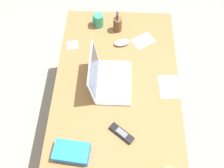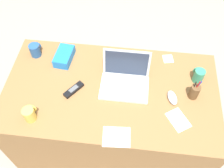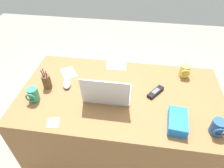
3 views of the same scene
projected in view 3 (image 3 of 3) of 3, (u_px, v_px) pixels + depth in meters
ground_plane at (119, 148)px, 1.96m from camera, size 6.00×6.00×0.00m
desk at (120, 124)px, 1.72m from camera, size 1.49×0.82×0.74m
laptop at (107, 93)px, 1.40m from camera, size 0.33×0.26×0.24m
computer_mouse at (67, 84)px, 1.53m from camera, size 0.09×0.13×0.03m
coffee_mug_white at (218, 127)px, 1.18m from camera, size 0.08×0.09×0.10m
coffee_mug_tall at (185, 71)px, 1.59m from camera, size 0.07×0.09×0.10m
coffee_mug_spare at (33, 95)px, 1.38m from camera, size 0.07×0.08×0.10m
cordless_phone at (156, 92)px, 1.47m from camera, size 0.13×0.15×0.03m
pen_holder at (47, 81)px, 1.49m from camera, size 0.06×0.06×0.17m
snack_bag at (178, 121)px, 1.23m from camera, size 0.13×0.20×0.07m
paper_note_near_laptop at (53, 123)px, 1.27m from camera, size 0.09×0.09×0.00m
paper_note_left at (116, 65)px, 1.74m from camera, size 0.18×0.15×0.00m
paper_note_right at (69, 73)px, 1.66m from camera, size 0.17×0.19×0.00m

